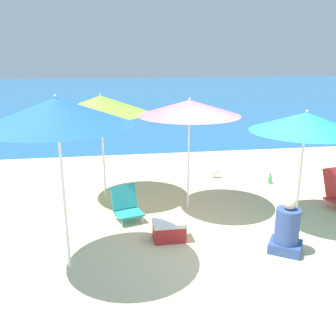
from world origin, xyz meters
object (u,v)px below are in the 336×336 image
Objects in this scene: beach_umbrella_lime at (101,105)px; cooler_box at (169,231)px; seagull at (215,172)px; water_bottle at (270,180)px; beach_umbrella_pink at (189,108)px; beach_umbrella_blue at (57,112)px; beach_chair_teal at (126,205)px; person_seated_near at (287,230)px; beach_umbrella_teal at (306,122)px.

beach_umbrella_lime is 4.12× the size of cooler_box.
beach_umbrella_lime is 8.12× the size of seagull.
beach_umbrella_lime is 9.45× the size of water_bottle.
beach_umbrella_lime is 3.37m from seagull.
beach_umbrella_blue reaches higher than beach_umbrella_pink.
beach_umbrella_lime is 3.39× the size of beach_chair_teal.
beach_umbrella_teal is at bearing -0.71° from person_seated_near.
seagull is at bearing 61.56° from cooler_box.
cooler_box is at bearing 22.03° from beach_umbrella_blue.
beach_umbrella_blue is at bearing -138.47° from beach_umbrella_pink.
water_bottle is 3.70m from cooler_box.
beach_umbrella_teal reaches higher than beach_chair_teal.
beach_chair_teal is at bearing 60.12° from beach_umbrella_blue.
beach_umbrella_blue is 2.63m from cooler_box.
beach_umbrella_pink is 3.35× the size of beach_chair_teal.
beach_chair_teal is at bearing -165.17° from beach_umbrella_pink.
cooler_box is (1.53, 0.62, -2.05)m from beach_umbrella_blue.
person_seated_near is at bearing -124.51° from beach_umbrella_teal.
beach_chair_teal reaches higher than water_bottle.
beach_umbrella_lime is at bearing -174.51° from water_bottle.
water_bottle is at bearing 14.04° from person_seated_near.
beach_umbrella_pink is 0.89× the size of beach_umbrella_blue.
seagull is (-1.16, 0.61, 0.05)m from water_bottle.
beach_chair_teal is 2.82m from person_seated_near.
beach_umbrella_teal is 3.81m from beach_umbrella_lime.
person_seated_near is at bearing -44.77° from beach_umbrella_lime.
beach_umbrella_teal is 4.04m from beach_umbrella_blue.
beach_umbrella_blue reaches higher than person_seated_near.
beach_umbrella_pink is 2.77m from seagull.
water_bottle reaches higher than seagull.
seagull is at bearing 34.76° from person_seated_near.
beach_chair_teal is (0.88, 1.54, -1.94)m from beach_umbrella_blue.
person_seated_near is (2.34, -1.58, 0.08)m from beach_chair_teal.
beach_umbrella_teal is 0.83× the size of beach_umbrella_blue.
person_seated_near is at bearing -89.04° from seagull.
beach_umbrella_teal is 3.82× the size of cooler_box.
beach_umbrella_blue reaches higher than seagull.
water_bottle is at bearing 5.49° from beach_umbrella_lime.
cooler_box is at bearing -139.27° from water_bottle.
beach_chair_teal is at bearing 124.90° from cooler_box.
beach_umbrella_teal is 0.94× the size of beach_umbrella_pink.
water_bottle is (0.42, 2.07, -1.73)m from beach_umbrella_teal.
person_seated_near reaches higher than water_bottle.
beach_umbrella_blue is 5.69m from water_bottle.
person_seated_near is 3.85× the size of water_bottle.
beach_umbrella_pink is at bearing 41.53° from beach_umbrella_blue.
beach_umbrella_pink reaches higher than cooler_box.
person_seated_near is (-0.68, -1.00, -1.47)m from beach_umbrella_teal.
beach_umbrella_lime reaches higher than beach_chair_teal.
seagull is at bearing 49.00° from beach_umbrella_blue.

